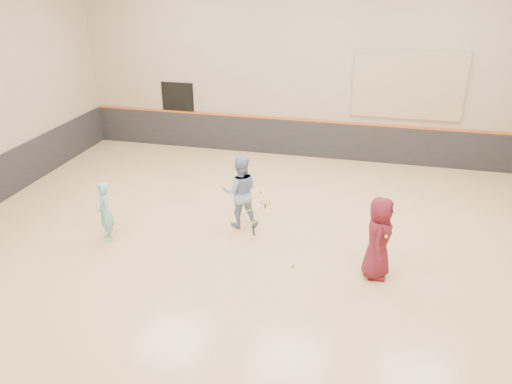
% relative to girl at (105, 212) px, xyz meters
% --- Properties ---
extents(room, '(15.04, 12.04, 6.22)m').
position_rel_girl_xyz_m(room, '(3.73, 0.47, 0.12)').
color(room, tan).
rests_on(room, ground).
extents(wainscot_back, '(14.90, 0.04, 1.20)m').
position_rel_girl_xyz_m(wainscot_back, '(3.73, 6.44, -0.09)').
color(wainscot_back, '#232326').
rests_on(wainscot_back, floor).
extents(accent_stripe, '(14.90, 0.03, 0.06)m').
position_rel_girl_xyz_m(accent_stripe, '(3.73, 6.43, 0.53)').
color(accent_stripe, '#D85914').
rests_on(accent_stripe, wall_back).
extents(acoustic_panel, '(3.20, 0.08, 2.00)m').
position_rel_girl_xyz_m(acoustic_panel, '(6.53, 6.42, 1.81)').
color(acoustic_panel, tan).
rests_on(acoustic_panel, wall_back).
extents(doorway, '(1.10, 0.05, 2.20)m').
position_rel_girl_xyz_m(doorway, '(-0.77, 6.45, 0.41)').
color(doorway, black).
rests_on(doorway, floor).
extents(girl, '(0.58, 0.60, 1.39)m').
position_rel_girl_xyz_m(girl, '(0.00, 0.00, 0.00)').
color(girl, '#76CEC6').
rests_on(girl, floor).
extents(instructor, '(1.02, 0.90, 1.75)m').
position_rel_girl_xyz_m(instructor, '(2.76, 1.38, 0.18)').
color(instructor, '#839CCB').
rests_on(instructor, floor).
extents(young_man, '(0.59, 0.87, 1.72)m').
position_rel_girl_xyz_m(young_man, '(5.95, -0.06, 0.17)').
color(young_man, maroon).
rests_on(young_man, floor).
extents(held_racket, '(0.50, 0.50, 0.60)m').
position_rel_girl_xyz_m(held_racket, '(3.13, 0.94, -0.21)').
color(held_racket, '#A0C52B').
rests_on(held_racket, instructor).
extents(spare_racket, '(0.63, 0.63, 0.07)m').
position_rel_girl_xyz_m(spare_racket, '(3.07, 2.72, -0.66)').
color(spare_racket, '#ADCC2C').
rests_on(spare_racket, floor).
extents(ball_under_racket, '(0.07, 0.07, 0.07)m').
position_rel_girl_xyz_m(ball_under_racket, '(4.28, -0.14, -0.66)').
color(ball_under_racket, yellow).
rests_on(ball_under_racket, floor).
extents(ball_in_hand, '(0.07, 0.07, 0.07)m').
position_rel_girl_xyz_m(ball_in_hand, '(6.07, -0.29, 0.35)').
color(ball_in_hand, yellow).
rests_on(ball_in_hand, young_man).
extents(ball_beside_spare, '(0.07, 0.07, 0.07)m').
position_rel_girl_xyz_m(ball_beside_spare, '(2.81, 3.30, -0.66)').
color(ball_beside_spare, '#C5D230').
rests_on(ball_beside_spare, floor).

